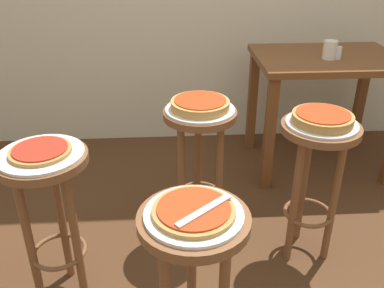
# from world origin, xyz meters

# --- Properties ---
(ground_plane) EXTENTS (6.00, 6.00, 0.00)m
(ground_plane) POSITION_xyz_m (0.00, 0.00, 0.00)
(ground_plane) COLOR #4C2D19
(stool_foreground) EXTENTS (0.35, 0.35, 0.72)m
(stool_foreground) POSITION_xyz_m (-0.16, -0.39, 0.52)
(stool_foreground) COLOR brown
(stool_foreground) RESTS_ON ground_plane
(serving_plate_foreground) EXTENTS (0.31, 0.31, 0.01)m
(serving_plate_foreground) POSITION_xyz_m (-0.16, -0.39, 0.73)
(serving_plate_foreground) COLOR white
(serving_plate_foreground) RESTS_ON stool_foreground
(pizza_foreground) EXTENTS (0.26, 0.26, 0.02)m
(pizza_foreground) POSITION_xyz_m (-0.16, -0.39, 0.74)
(pizza_foreground) COLOR #B78442
(pizza_foreground) RESTS_ON serving_plate_foreground
(stool_middle) EXTENTS (0.35, 0.35, 0.72)m
(stool_middle) POSITION_xyz_m (-0.72, 0.03, 0.52)
(stool_middle) COLOR brown
(stool_middle) RESTS_ON ground_plane
(serving_plate_middle) EXTENTS (0.33, 0.33, 0.01)m
(serving_plate_middle) POSITION_xyz_m (-0.72, 0.03, 0.73)
(serving_plate_middle) COLOR silver
(serving_plate_middle) RESTS_ON stool_middle
(pizza_middle) EXTENTS (0.24, 0.24, 0.02)m
(pizza_middle) POSITION_xyz_m (-0.72, 0.03, 0.74)
(pizza_middle) COLOR #B78442
(pizza_middle) RESTS_ON serving_plate_middle
(stool_leftside) EXTENTS (0.35, 0.35, 0.72)m
(stool_leftside) POSITION_xyz_m (0.45, 0.23, 0.52)
(stool_leftside) COLOR brown
(stool_leftside) RESTS_ON ground_plane
(serving_plate_leftside) EXTENTS (0.32, 0.32, 0.01)m
(serving_plate_leftside) POSITION_xyz_m (0.45, 0.23, 0.73)
(serving_plate_leftside) COLOR silver
(serving_plate_leftside) RESTS_ON stool_leftside
(pizza_leftside) EXTENTS (0.27, 0.27, 0.05)m
(pizza_leftside) POSITION_xyz_m (0.45, 0.23, 0.75)
(pizza_leftside) COLOR #B78442
(pizza_leftside) RESTS_ON serving_plate_leftside
(stool_rear) EXTENTS (0.35, 0.35, 0.72)m
(stool_rear) POSITION_xyz_m (-0.08, 0.43, 0.52)
(stool_rear) COLOR brown
(stool_rear) RESTS_ON ground_plane
(serving_plate_rear) EXTENTS (0.33, 0.33, 0.01)m
(serving_plate_rear) POSITION_xyz_m (-0.08, 0.43, 0.73)
(serving_plate_rear) COLOR silver
(serving_plate_rear) RESTS_ON stool_rear
(pizza_rear) EXTENTS (0.28, 0.28, 0.05)m
(pizza_rear) POSITION_xyz_m (-0.08, 0.43, 0.75)
(pizza_rear) COLOR tan
(pizza_rear) RESTS_ON serving_plate_rear
(dining_table) EXTENTS (0.90, 0.65, 0.78)m
(dining_table) POSITION_xyz_m (0.78, 1.11, 0.63)
(dining_table) COLOR brown
(dining_table) RESTS_ON ground_plane
(cup_near_edge) EXTENTS (0.08, 0.08, 0.11)m
(cup_near_edge) POSITION_xyz_m (0.76, 1.05, 0.83)
(cup_near_edge) COLOR silver
(cup_near_edge) RESTS_ON dining_table
(condiment_shaker) EXTENTS (0.04, 0.04, 0.08)m
(condiment_shaker) POSITION_xyz_m (0.81, 1.04, 0.81)
(condiment_shaker) COLOR white
(condiment_shaker) RESTS_ON dining_table
(pizza_server_knife) EXTENTS (0.18, 0.16, 0.01)m
(pizza_server_knife) POSITION_xyz_m (-0.13, -0.41, 0.76)
(pizza_server_knife) COLOR silver
(pizza_server_knife) RESTS_ON pizza_foreground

